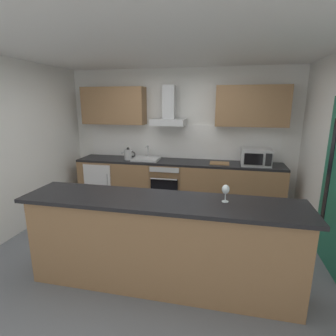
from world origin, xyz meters
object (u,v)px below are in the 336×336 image
object	(u,v)px
microwave	(256,157)
kettle	(128,154)
chopping_board	(220,163)
refrigerator	(104,181)
sink	(146,159)
oven	(167,183)
wine_glass	(226,190)
range_hood	(169,113)

from	to	relation	value
microwave	kettle	size ratio (longest dim) A/B	1.73
kettle	chopping_board	xyz separation A→B (m)	(1.73, 0.01, -0.09)
refrigerator	microwave	xyz separation A→B (m)	(2.90, -0.03, 0.62)
microwave	refrigerator	bearing A→B (deg)	179.50
refrigerator	sink	bearing A→B (deg)	0.87
sink	oven	bearing A→B (deg)	-1.51
wine_glass	microwave	bearing A→B (deg)	76.78
oven	wine_glass	xyz separation A→B (m)	(1.07, -2.20, 0.67)
refrigerator	microwave	distance (m)	2.97
refrigerator	microwave	size ratio (longest dim) A/B	1.70
oven	chopping_board	xyz separation A→B (m)	(0.97, -0.02, 0.45)
oven	refrigerator	xyz separation A→B (m)	(-1.32, -0.00, -0.03)
microwave	chopping_board	size ratio (longest dim) A/B	1.47
sink	range_hood	xyz separation A→B (m)	(0.42, 0.12, 0.86)
oven	kettle	world-z (taller)	kettle
refrigerator	microwave	world-z (taller)	microwave
kettle	wine_glass	world-z (taller)	wine_glass
refrigerator	wine_glass	distance (m)	3.32
kettle	microwave	bearing A→B (deg)	0.14
sink	kettle	xyz separation A→B (m)	(-0.35, -0.04, 0.08)
sink	microwave	bearing A→B (deg)	-1.11
sink	refrigerator	bearing A→B (deg)	-179.13
microwave	sink	bearing A→B (deg)	178.89
oven	range_hood	world-z (taller)	range_hood
oven	wine_glass	bearing A→B (deg)	-64.00
kettle	chopping_board	size ratio (longest dim) A/B	0.85
wine_glass	kettle	bearing A→B (deg)	130.33
refrigerator	microwave	bearing A→B (deg)	-0.50
microwave	chopping_board	bearing A→B (deg)	179.61
microwave	range_hood	world-z (taller)	range_hood
kettle	wine_glass	distance (m)	2.84
kettle	chopping_board	bearing A→B (deg)	0.33
oven	range_hood	bearing A→B (deg)	90.00
sink	kettle	size ratio (longest dim) A/B	1.73
oven	kettle	bearing A→B (deg)	-177.48
refrigerator	sink	xyz separation A→B (m)	(0.91, 0.01, 0.50)
microwave	oven	bearing A→B (deg)	178.99
range_hood	wine_glass	world-z (taller)	range_hood
refrigerator	wine_glass	xyz separation A→B (m)	(2.39, -2.20, 0.70)
refrigerator	wine_glass	bearing A→B (deg)	-42.52
wine_glass	refrigerator	bearing A→B (deg)	137.48
refrigerator	range_hood	xyz separation A→B (m)	(1.32, 0.13, 1.36)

